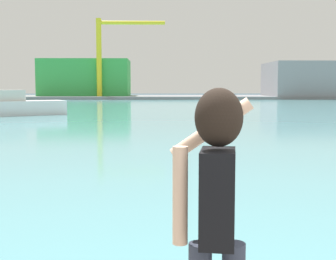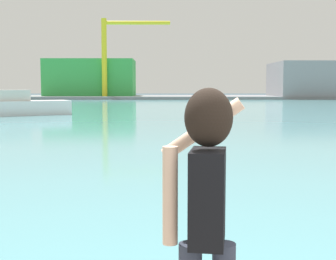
{
  "view_description": "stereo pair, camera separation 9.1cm",
  "coord_description": "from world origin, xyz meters",
  "px_view_note": "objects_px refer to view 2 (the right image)",
  "views": [
    {
      "loc": [
        -1.25,
        -2.03,
        2.32
      ],
      "look_at": [
        -1.08,
        5.49,
        1.61
      ],
      "focal_mm": 49.33,
      "sensor_mm": 36.0,
      "label": 1
    },
    {
      "loc": [
        -1.16,
        -2.03,
        2.32
      ],
      "look_at": [
        -1.08,
        5.49,
        1.61
      ],
      "focal_mm": 49.33,
      "sensor_mm": 36.0,
      "label": 2
    }
  ],
  "objects_px": {
    "boat_moored": "(22,106)",
    "port_crane": "(114,47)",
    "warehouse_right": "(307,79)",
    "person_photographer": "(206,203)",
    "warehouse_left": "(91,78)"
  },
  "relations": [
    {
      "from": "boat_moored",
      "to": "port_crane",
      "type": "bearing_deg",
      "value": 59.16
    },
    {
      "from": "boat_moored",
      "to": "warehouse_right",
      "type": "relative_size",
      "value": 0.54
    },
    {
      "from": "boat_moored",
      "to": "port_crane",
      "type": "xyz_separation_m",
      "value": [
        2.27,
        50.43,
        8.98
      ]
    },
    {
      "from": "person_photographer",
      "to": "warehouse_right",
      "type": "bearing_deg",
      "value": -8.3
    },
    {
      "from": "person_photographer",
      "to": "boat_moored",
      "type": "distance_m",
      "value": 37.09
    },
    {
      "from": "person_photographer",
      "to": "boat_moored",
      "type": "relative_size",
      "value": 0.23
    },
    {
      "from": "boat_moored",
      "to": "warehouse_left",
      "type": "height_order",
      "value": "warehouse_left"
    },
    {
      "from": "warehouse_right",
      "to": "port_crane",
      "type": "bearing_deg",
      "value": -175.43
    },
    {
      "from": "boat_moored",
      "to": "warehouse_right",
      "type": "xyz_separation_m",
      "value": [
        40.0,
        53.45,
        3.06
      ]
    },
    {
      "from": "warehouse_left",
      "to": "port_crane",
      "type": "distance_m",
      "value": 9.81
    },
    {
      "from": "boat_moored",
      "to": "warehouse_right",
      "type": "height_order",
      "value": "warehouse_right"
    },
    {
      "from": "boat_moored",
      "to": "warehouse_left",
      "type": "bearing_deg",
      "value": 64.86
    },
    {
      "from": "boat_moored",
      "to": "warehouse_right",
      "type": "distance_m",
      "value": 66.83
    },
    {
      "from": "person_photographer",
      "to": "boat_moored",
      "type": "xyz_separation_m",
      "value": [
        -11.78,
        35.16,
        -0.86
      ]
    },
    {
      "from": "boat_moored",
      "to": "port_crane",
      "type": "height_order",
      "value": "port_crane"
    }
  ]
}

